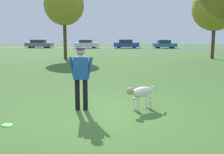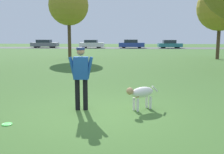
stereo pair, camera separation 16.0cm
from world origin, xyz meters
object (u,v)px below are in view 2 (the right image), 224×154
(tree_far_left, at_px, (69,6))
(parked_car_blue, at_px, (132,44))
(tree_far_right, at_px, (220,8))
(parked_car_white, at_px, (92,44))
(dog, at_px, (141,93))
(person, at_px, (81,74))
(parked_car_teal, at_px, (170,44))
(parked_car_grey, at_px, (45,44))
(frisbee, at_px, (7,124))

(tree_far_left, xyz_separation_m, parked_car_blue, (5.48, 21.16, -3.85))
(tree_far_right, height_order, parked_car_white, tree_far_right)
(tree_far_left, xyz_separation_m, parked_car_white, (-1.15, 20.98, -3.87))
(dog, relative_size, tree_far_right, 0.15)
(person, xyz_separation_m, parked_car_teal, (7.78, 36.83, -0.34))
(parked_car_grey, bearing_deg, parked_car_blue, 0.16)
(tree_far_right, bearing_deg, dog, -113.99)
(frisbee, bearing_deg, parked_car_teal, 76.38)
(person, bearing_deg, dog, 1.31)
(tree_far_right, height_order, parked_car_grey, tree_far_right)
(tree_far_right, xyz_separation_m, parked_car_teal, (-1.07, 20.44, -3.68))
(dog, relative_size, parked_car_grey, 0.20)
(person, bearing_deg, tree_far_right, 58.51)
(parked_car_teal, bearing_deg, person, -104.31)
(person, relative_size, tree_far_right, 0.27)
(frisbee, bearing_deg, person, 41.87)
(parked_car_teal, bearing_deg, tree_far_right, -89.39)
(frisbee, height_order, parked_car_grey, parked_car_grey)
(person, xyz_separation_m, tree_far_right, (8.85, 16.39, 3.34))
(parked_car_grey, relative_size, parked_car_blue, 1.07)
(parked_car_white, bearing_deg, dog, -78.70)
(tree_far_right, bearing_deg, person, -118.36)
(dog, relative_size, frisbee, 3.98)
(parked_car_grey, height_order, parked_car_blue, parked_car_blue)
(tree_far_left, xyz_separation_m, parked_car_grey, (-9.30, 21.44, -3.86))
(parked_car_white, xyz_separation_m, parked_car_blue, (6.63, 0.18, 0.01))
(parked_car_grey, bearing_deg, parked_car_white, -1.97)
(dog, distance_m, parked_car_white, 37.17)
(frisbee, relative_size, parked_car_teal, 0.06)
(tree_far_left, height_order, parked_car_grey, tree_far_left)
(dog, xyz_separation_m, tree_far_left, (-5.55, 15.58, 4.08))
(tree_far_left, bearing_deg, person, -75.91)
(frisbee, height_order, parked_car_blue, parked_car_blue)
(person, xyz_separation_m, parked_car_blue, (1.54, 36.86, -0.32))
(tree_far_left, xyz_separation_m, parked_car_teal, (11.72, 21.13, -3.88))
(parked_car_white, relative_size, parked_car_blue, 0.94)
(tree_far_left, bearing_deg, dog, -70.39)
(tree_far_right, height_order, parked_car_teal, tree_far_right)
(tree_far_right, bearing_deg, parked_car_blue, 109.66)
(parked_car_blue, bearing_deg, parked_car_white, -176.19)
(parked_car_grey, bearing_deg, person, -69.12)
(tree_far_left, relative_size, tree_far_right, 0.99)
(tree_far_left, distance_m, parked_car_grey, 23.69)
(person, bearing_deg, parked_car_grey, 106.49)
(frisbee, bearing_deg, dog, 25.09)
(frisbee, distance_m, parked_car_teal, 39.26)
(tree_far_left, relative_size, parked_car_grey, 1.37)
(parked_car_white, bearing_deg, tree_far_left, -85.95)
(dog, height_order, tree_far_right, tree_far_right)
(dog, height_order, parked_car_white, parked_car_white)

